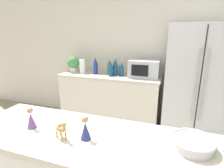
{
  "coord_description": "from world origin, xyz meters",
  "views": [
    {
      "loc": [
        0.54,
        -0.43,
        1.6
      ],
      "look_at": [
        -0.09,
        1.41,
        1.06
      ],
      "focal_mm": 28.0,
      "sensor_mm": 36.0,
      "label": 1
    }
  ],
  "objects_px": {
    "back_bottle_2": "(96,66)",
    "camel_figurine": "(61,128)",
    "paper_towel_roll": "(83,67)",
    "wise_man_figurine_blue": "(31,119)",
    "back_bottle_4": "(115,67)",
    "back_bottle_3": "(109,67)",
    "back_bottle_5": "(117,67)",
    "back_bottle_1": "(122,69)",
    "wise_man_figurine_crimson": "(85,129)",
    "microwave": "(144,69)",
    "back_bottle_0": "(111,69)",
    "refrigerator": "(196,86)",
    "fruit_bowl": "(193,143)",
    "potted_plant": "(73,63)"
  },
  "relations": [
    {
      "from": "microwave",
      "to": "back_bottle_3",
      "type": "xyz_separation_m",
      "value": [
        -0.63,
        0.06,
        -0.02
      ]
    },
    {
      "from": "microwave",
      "to": "back_bottle_0",
      "type": "height_order",
      "value": "microwave"
    },
    {
      "from": "back_bottle_5",
      "to": "paper_towel_roll",
      "type": "bearing_deg",
      "value": -169.2
    },
    {
      "from": "microwave",
      "to": "wise_man_figurine_crimson",
      "type": "height_order",
      "value": "microwave"
    },
    {
      "from": "paper_towel_roll",
      "to": "wise_man_figurine_blue",
      "type": "xyz_separation_m",
      "value": [
        0.67,
        -1.97,
        0.01
      ]
    },
    {
      "from": "back_bottle_0",
      "to": "back_bottle_4",
      "type": "xyz_separation_m",
      "value": [
        0.05,
        0.08,
        0.02
      ]
    },
    {
      "from": "back_bottle_3",
      "to": "back_bottle_5",
      "type": "height_order",
      "value": "back_bottle_5"
    },
    {
      "from": "refrigerator",
      "to": "back_bottle_5",
      "type": "xyz_separation_m",
      "value": [
        -1.27,
        0.15,
        0.18
      ]
    },
    {
      "from": "refrigerator",
      "to": "back_bottle_0",
      "type": "bearing_deg",
      "value": -178.32
    },
    {
      "from": "wise_man_figurine_blue",
      "to": "wise_man_figurine_crimson",
      "type": "bearing_deg",
      "value": -0.19
    },
    {
      "from": "back_bottle_2",
      "to": "wise_man_figurine_blue",
      "type": "distance_m",
      "value": 2.05
    },
    {
      "from": "back_bottle_2",
      "to": "microwave",
      "type": "bearing_deg",
      "value": 1.17
    },
    {
      "from": "microwave",
      "to": "back_bottle_4",
      "type": "distance_m",
      "value": 0.49
    },
    {
      "from": "back_bottle_2",
      "to": "camel_figurine",
      "type": "xyz_separation_m",
      "value": [
        0.7,
        -2.05,
        -0.0
      ]
    },
    {
      "from": "refrigerator",
      "to": "back_bottle_2",
      "type": "height_order",
      "value": "refrigerator"
    },
    {
      "from": "back_bottle_3",
      "to": "wise_man_figurine_crimson",
      "type": "xyz_separation_m",
      "value": [
        0.6,
        -2.09,
        0.01
      ]
    },
    {
      "from": "potted_plant",
      "to": "wise_man_figurine_crimson",
      "type": "xyz_separation_m",
      "value": [
        1.28,
        -2.01,
        -0.03
      ]
    },
    {
      "from": "potted_plant",
      "to": "wise_man_figurine_blue",
      "type": "bearing_deg",
      "value": -66.28
    },
    {
      "from": "potted_plant",
      "to": "camel_figurine",
      "type": "xyz_separation_m",
      "value": [
        1.15,
        -2.05,
        -0.02
      ]
    },
    {
      "from": "back_bottle_3",
      "to": "back_bottle_5",
      "type": "xyz_separation_m",
      "value": [
        0.15,
        0.0,
        0.01
      ]
    },
    {
      "from": "wise_man_figurine_crimson",
      "to": "back_bottle_0",
      "type": "bearing_deg",
      "value": 104.92
    },
    {
      "from": "paper_towel_roll",
      "to": "back_bottle_5",
      "type": "relative_size",
      "value": 0.9
    },
    {
      "from": "microwave",
      "to": "back_bottle_1",
      "type": "distance_m",
      "value": 0.38
    },
    {
      "from": "back_bottle_0",
      "to": "wise_man_figurine_crimson",
      "type": "relative_size",
      "value": 1.76
    },
    {
      "from": "potted_plant",
      "to": "back_bottle_1",
      "type": "xyz_separation_m",
      "value": [
        0.94,
        -0.01,
        -0.05
      ]
    },
    {
      "from": "microwave",
      "to": "back_bottle_1",
      "type": "height_order",
      "value": "microwave"
    },
    {
      "from": "back_bottle_4",
      "to": "back_bottle_3",
      "type": "bearing_deg",
      "value": 143.44
    },
    {
      "from": "paper_towel_roll",
      "to": "wise_man_figurine_blue",
      "type": "relative_size",
      "value": 1.68
    },
    {
      "from": "back_bottle_0",
      "to": "back_bottle_5",
      "type": "distance_m",
      "value": 0.19
    },
    {
      "from": "back_bottle_2",
      "to": "camel_figurine",
      "type": "distance_m",
      "value": 2.17
    },
    {
      "from": "fruit_bowl",
      "to": "wise_man_figurine_crimson",
      "type": "relative_size",
      "value": 1.56
    },
    {
      "from": "potted_plant",
      "to": "back_bottle_3",
      "type": "distance_m",
      "value": 0.69
    },
    {
      "from": "back_bottle_5",
      "to": "wise_man_figurine_blue",
      "type": "relative_size",
      "value": 1.86
    },
    {
      "from": "wise_man_figurine_blue",
      "to": "wise_man_figurine_crimson",
      "type": "distance_m",
      "value": 0.4
    },
    {
      "from": "potted_plant",
      "to": "back_bottle_3",
      "type": "xyz_separation_m",
      "value": [
        0.68,
        0.08,
        -0.04
      ]
    },
    {
      "from": "paper_towel_roll",
      "to": "back_bottle_0",
      "type": "distance_m",
      "value": 0.57
    },
    {
      "from": "back_bottle_4",
      "to": "back_bottle_5",
      "type": "bearing_deg",
      "value": 85.25
    },
    {
      "from": "back_bottle_1",
      "to": "wise_man_figurine_crimson",
      "type": "relative_size",
      "value": 1.58
    },
    {
      "from": "back_bottle_4",
      "to": "back_bottle_1",
      "type": "bearing_deg",
      "value": 4.67
    },
    {
      "from": "camel_figurine",
      "to": "wise_man_figurine_blue",
      "type": "distance_m",
      "value": 0.27
    },
    {
      "from": "back_bottle_4",
      "to": "back_bottle_5",
      "type": "xyz_separation_m",
      "value": [
        0.01,
        0.11,
        -0.01
      ]
    },
    {
      "from": "back_bottle_4",
      "to": "camel_figurine",
      "type": "height_order",
      "value": "back_bottle_4"
    },
    {
      "from": "refrigerator",
      "to": "back_bottle_1",
      "type": "height_order",
      "value": "refrigerator"
    },
    {
      "from": "potted_plant",
      "to": "back_bottle_0",
      "type": "xyz_separation_m",
      "value": [
        0.77,
        -0.1,
        -0.04
      ]
    },
    {
      "from": "back_bottle_1",
      "to": "back_bottle_3",
      "type": "relative_size",
      "value": 0.91
    },
    {
      "from": "refrigerator",
      "to": "back_bottle_0",
      "type": "xyz_separation_m",
      "value": [
        -1.33,
        -0.04,
        0.18
      ]
    },
    {
      "from": "potted_plant",
      "to": "back_bottle_3",
      "type": "height_order",
      "value": "potted_plant"
    },
    {
      "from": "refrigerator",
      "to": "microwave",
      "type": "height_order",
      "value": "refrigerator"
    },
    {
      "from": "wise_man_figurine_crimson",
      "to": "refrigerator",
      "type": "bearing_deg",
      "value": 67.14
    },
    {
      "from": "potted_plant",
      "to": "back_bottle_0",
      "type": "bearing_deg",
      "value": -7.16
    }
  ]
}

